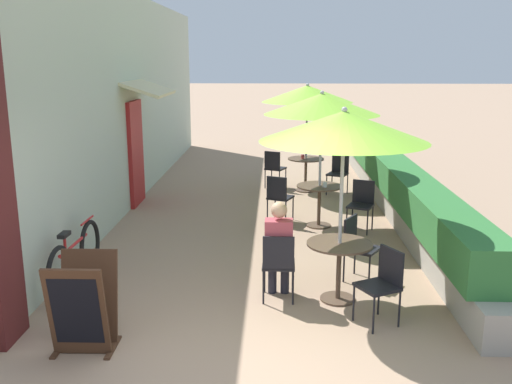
# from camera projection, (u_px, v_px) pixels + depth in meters

# --- Properties ---
(ground_plane) EXTENTS (120.00, 120.00, 0.00)m
(ground_plane) POSITION_uv_depth(u_px,v_px,m) (229.00, 373.00, 5.46)
(ground_plane) COLOR #9E7F66
(cafe_facade_wall) EXTENTS (0.98, 14.24, 4.20)m
(cafe_facade_wall) POSITION_uv_depth(u_px,v_px,m) (133.00, 99.00, 11.85)
(cafe_facade_wall) COLOR #B2C1AD
(cafe_facade_wall) RESTS_ON ground_plane
(planter_hedge) EXTENTS (0.60, 13.24, 1.01)m
(planter_hedge) POSITION_uv_depth(u_px,v_px,m) (385.00, 174.00, 12.07)
(planter_hedge) COLOR gray
(planter_hedge) RESTS_ON ground_plane
(patio_table_near) EXTENTS (0.80, 0.80, 0.74)m
(patio_table_near) POSITION_uv_depth(u_px,v_px,m) (339.00, 258.00, 6.99)
(patio_table_near) COLOR brown
(patio_table_near) RESTS_ON ground_plane
(patio_umbrella_near) EXTENTS (1.98, 1.98, 2.39)m
(patio_umbrella_near) POSITION_uv_depth(u_px,v_px,m) (344.00, 126.00, 6.61)
(patio_umbrella_near) COLOR #B7B7BC
(patio_umbrella_near) RESTS_ON ground_plane
(cafe_chair_near_left) EXTENTS (0.41, 0.41, 0.87)m
(cafe_chair_near_left) POSITION_uv_depth(u_px,v_px,m) (279.00, 262.00, 6.96)
(cafe_chair_near_left) COLOR black
(cafe_chair_near_left) RESTS_ON ground_plane
(seated_patron_near_left) EXTENTS (0.34, 0.41, 1.25)m
(seated_patron_near_left) POSITION_uv_depth(u_px,v_px,m) (279.00, 245.00, 7.03)
(seated_patron_near_left) COLOR #23232D
(seated_patron_near_left) RESTS_ON ground_plane
(cafe_chair_near_right) EXTENTS (0.54, 0.54, 0.87)m
(cafe_chair_near_right) POSITION_uv_depth(u_px,v_px,m) (383.00, 280.00, 6.39)
(cafe_chair_near_right) COLOR black
(cafe_chair_near_right) RESTS_ON ground_plane
(cafe_chair_near_back) EXTENTS (0.55, 0.55, 0.87)m
(cafe_chair_near_back) POSITION_uv_depth(u_px,v_px,m) (357.00, 243.00, 7.64)
(cafe_chair_near_back) COLOR black
(cafe_chair_near_back) RESTS_ON ground_plane
(patio_table_mid) EXTENTS (0.80, 0.80, 0.74)m
(patio_table_mid) POSITION_uv_depth(u_px,v_px,m) (319.00, 196.00, 10.07)
(patio_table_mid) COLOR brown
(patio_table_mid) RESTS_ON ground_plane
(patio_umbrella_mid) EXTENTS (1.98, 1.98, 2.39)m
(patio_umbrella_mid) POSITION_uv_depth(u_px,v_px,m) (322.00, 104.00, 9.70)
(patio_umbrella_mid) COLOR #B7B7BC
(patio_umbrella_mid) RESTS_ON ground_plane
(cafe_chair_mid_left) EXTENTS (0.52, 0.52, 0.87)m
(cafe_chair_mid_left) POSITION_uv_depth(u_px,v_px,m) (279.00, 195.00, 10.32)
(cafe_chair_mid_left) COLOR black
(cafe_chair_mid_left) RESTS_ON ground_plane
(cafe_chair_mid_right) EXTENTS (0.52, 0.52, 0.87)m
(cafe_chair_mid_right) POSITION_uv_depth(u_px,v_px,m) (362.00, 201.00, 9.85)
(cafe_chair_mid_right) COLOR black
(cafe_chair_mid_right) RESTS_ON ground_plane
(coffee_cup_mid) EXTENTS (0.07, 0.07, 0.09)m
(coffee_cup_mid) POSITION_uv_depth(u_px,v_px,m) (325.00, 185.00, 9.89)
(coffee_cup_mid) COLOR white
(coffee_cup_mid) RESTS_ON patio_table_mid
(patio_table_far) EXTENTS (0.80, 0.80, 0.74)m
(patio_table_far) POSITION_uv_depth(u_px,v_px,m) (306.00, 167.00, 12.75)
(patio_table_far) COLOR brown
(patio_table_far) RESTS_ON ground_plane
(patio_umbrella_far) EXTENTS (1.98, 1.98, 2.39)m
(patio_umbrella_far) POSITION_uv_depth(u_px,v_px,m) (307.00, 94.00, 12.37)
(patio_umbrella_far) COLOR #B7B7BC
(patio_umbrella_far) RESTS_ON ground_plane
(cafe_chair_far_left) EXTENTS (0.53, 0.53, 0.87)m
(cafe_chair_far_left) POSITION_uv_depth(u_px,v_px,m) (274.00, 166.00, 13.01)
(cafe_chair_far_left) COLOR black
(cafe_chair_far_left) RESTS_ON ground_plane
(cafe_chair_far_right) EXTENTS (0.53, 0.53, 0.87)m
(cafe_chair_far_right) POSITION_uv_depth(u_px,v_px,m) (339.00, 171.00, 12.50)
(cafe_chair_far_right) COLOR black
(cafe_chair_far_right) RESTS_ON ground_plane
(coffee_cup_far) EXTENTS (0.07, 0.07, 0.09)m
(coffee_cup_far) POSITION_uv_depth(u_px,v_px,m) (303.00, 157.00, 12.65)
(coffee_cup_far) COLOR #B73D3D
(coffee_cup_far) RESTS_ON patio_table_far
(bicycle_leaning) EXTENTS (0.11, 1.83, 0.81)m
(bicycle_leaning) POSITION_uv_depth(u_px,v_px,m) (75.00, 257.00, 7.52)
(bicycle_leaning) COLOR black
(bicycle_leaning) RESTS_ON ground_plane
(menu_board) EXTENTS (0.61, 0.64, 0.99)m
(menu_board) POSITION_uv_depth(u_px,v_px,m) (84.00, 305.00, 5.82)
(menu_board) COLOR #422819
(menu_board) RESTS_ON ground_plane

